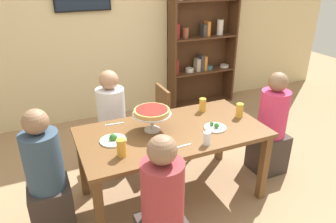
# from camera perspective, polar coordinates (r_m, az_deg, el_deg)

# --- Properties ---
(ground_plane) EXTENTS (12.00, 12.00, 0.00)m
(ground_plane) POSITION_cam_1_polar(r_m,az_deg,el_deg) (3.29, 0.73, -14.91)
(ground_plane) COLOR #9E7A56
(rear_partition) EXTENTS (8.00, 0.12, 2.80)m
(rear_partition) POSITION_cam_1_polar(r_m,az_deg,el_deg) (4.68, -10.88, 15.73)
(rear_partition) COLOR beige
(rear_partition) RESTS_ON ground_plane
(dining_table) EXTENTS (1.70, 0.89, 0.74)m
(dining_table) POSITION_cam_1_polar(r_m,az_deg,el_deg) (2.92, 0.80, -5.01)
(dining_table) COLOR brown
(dining_table) RESTS_ON ground_plane
(bookshelf) EXTENTS (1.10, 0.30, 2.21)m
(bookshelf) POSITION_cam_1_polar(r_m,az_deg,el_deg) (5.08, 6.10, 13.26)
(bookshelf) COLOR #4C2D19
(bookshelf) RESTS_ON ground_plane
(diner_near_left) EXTENTS (0.34, 0.34, 1.15)m
(diner_near_left) POSITION_cam_1_polar(r_m,az_deg,el_deg) (2.34, -0.96, -18.73)
(diner_near_left) COLOR #382D28
(diner_near_left) RESTS_ON ground_plane
(diner_head_east) EXTENTS (0.34, 0.34, 1.15)m
(diner_head_east) POSITION_cam_1_polar(r_m,az_deg,el_deg) (3.57, 18.18, -3.35)
(diner_head_east) COLOR #382D28
(diner_head_east) RESTS_ON ground_plane
(diner_far_left) EXTENTS (0.34, 0.34, 1.15)m
(diner_far_left) POSITION_cam_1_polar(r_m,az_deg,el_deg) (3.50, -10.03, -2.99)
(diner_far_left) COLOR #382D28
(diner_far_left) RESTS_ON ground_plane
(diner_head_west) EXTENTS (0.34, 0.34, 1.15)m
(diner_head_west) POSITION_cam_1_polar(r_m,az_deg,el_deg) (2.82, -21.12, -11.94)
(diner_head_west) COLOR #382D28
(diner_head_west) RESTS_ON ground_plane
(chair_far_right) EXTENTS (0.40, 0.40, 0.87)m
(chair_far_right) POSITION_cam_1_polar(r_m,az_deg,el_deg) (3.73, 0.61, -0.93)
(chair_far_right) COLOR brown
(chair_far_right) RESTS_ON ground_plane
(deep_dish_pizza_stand) EXTENTS (0.35, 0.35, 0.21)m
(deep_dish_pizza_stand) POSITION_cam_1_polar(r_m,az_deg,el_deg) (2.81, -2.95, -0.24)
(deep_dish_pizza_stand) COLOR silver
(deep_dish_pizza_stand) RESTS_ON dining_table
(salad_plate_near_diner) EXTENTS (0.23, 0.23, 0.07)m
(salad_plate_near_diner) POSITION_cam_1_polar(r_m,az_deg,el_deg) (2.74, -9.94, -5.01)
(salad_plate_near_diner) COLOR white
(salad_plate_near_diner) RESTS_ON dining_table
(salad_plate_far_diner) EXTENTS (0.21, 0.21, 0.06)m
(salad_plate_far_diner) POSITION_cam_1_polar(r_m,az_deg,el_deg) (2.94, 8.56, -2.82)
(salad_plate_far_diner) COLOR white
(salad_plate_far_diner) RESTS_ON dining_table
(beer_glass_amber_tall) EXTENTS (0.08, 0.08, 0.15)m
(beer_glass_amber_tall) POSITION_cam_1_polar(r_m,az_deg,el_deg) (2.50, -8.49, -6.53)
(beer_glass_amber_tall) COLOR gold
(beer_glass_amber_tall) RESTS_ON dining_table
(beer_glass_amber_short) EXTENTS (0.07, 0.07, 0.14)m
(beer_glass_amber_short) POSITION_cam_1_polar(r_m,az_deg,el_deg) (3.18, 12.90, 0.20)
(beer_glass_amber_short) COLOR gold
(beer_glass_amber_short) RESTS_ON dining_table
(beer_glass_amber_spare) EXTENTS (0.07, 0.07, 0.14)m
(beer_glass_amber_spare) POSITION_cam_1_polar(r_m,az_deg,el_deg) (3.25, 6.31, 1.21)
(beer_glass_amber_spare) COLOR gold
(beer_glass_amber_spare) RESTS_ON dining_table
(water_glass_clear_near) EXTENTS (0.06, 0.06, 0.12)m
(water_glass_clear_near) POSITION_cam_1_polar(r_m,az_deg,el_deg) (2.65, 7.10, -4.88)
(water_glass_clear_near) COLOR white
(water_glass_clear_near) RESTS_ON dining_table
(cutlery_fork_near) EXTENTS (0.18, 0.03, 0.00)m
(cutlery_fork_near) POSITION_cam_1_polar(r_m,az_deg,el_deg) (3.03, -9.69, -2.23)
(cutlery_fork_near) COLOR silver
(cutlery_fork_near) RESTS_ON dining_table
(cutlery_knife_near) EXTENTS (0.18, 0.02, 0.00)m
(cutlery_knife_near) POSITION_cam_1_polar(r_m,az_deg,el_deg) (2.63, 2.49, -6.33)
(cutlery_knife_near) COLOR silver
(cutlery_knife_near) RESTS_ON dining_table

